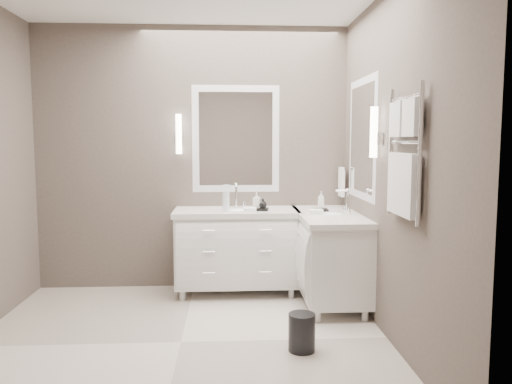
{
  "coord_description": "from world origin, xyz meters",
  "views": [
    {
      "loc": [
        0.37,
        -3.7,
        1.54
      ],
      "look_at": [
        0.62,
        0.7,
        1.08
      ],
      "focal_mm": 35.0,
      "sensor_mm": 36.0,
      "label": 1
    }
  ],
  "objects": [
    {
      "name": "towel_ladder",
      "position": [
        1.55,
        -0.4,
        1.39
      ],
      "size": [
        0.06,
        0.58,
        0.9
      ],
      "color": "white",
      "rests_on": "wall_right"
    },
    {
      "name": "vanity_right",
      "position": [
        1.33,
        0.9,
        0.49
      ],
      "size": [
        0.59,
        1.24,
        0.97
      ],
      "color": "white",
      "rests_on": "floor"
    },
    {
      "name": "soap_bottle_c",
      "position": [
        1.26,
        1.01,
        0.96
      ],
      "size": [
        0.07,
        0.07,
        0.17
      ],
      "primitive_type": "imported",
      "rotation": [
        0.0,
        0.0,
        -0.03
      ],
      "color": "white",
      "rests_on": "amenity_tray_right"
    },
    {
      "name": "wall_back",
      "position": [
        0.0,
        1.5,
        1.35
      ],
      "size": [
        3.2,
        0.01,
        2.7
      ],
      "primitive_type": "cube",
      "color": "#524841",
      "rests_on": "floor"
    },
    {
      "name": "amenity_tray_right",
      "position": [
        1.26,
        1.01,
        0.86
      ],
      "size": [
        0.14,
        0.18,
        0.03
      ],
      "primitive_type": "cube",
      "rotation": [
        0.0,
        0.0,
        -0.08
      ],
      "color": "black",
      "rests_on": "vanity_right"
    },
    {
      "name": "floor",
      "position": [
        0.0,
        0.0,
        -0.01
      ],
      "size": [
        3.2,
        3.0,
        0.01
      ],
      "primitive_type": "cube",
      "color": "silver",
      "rests_on": "ground"
    },
    {
      "name": "amenity_tray_back",
      "position": [
        0.68,
        1.15,
        0.86
      ],
      "size": [
        0.19,
        0.16,
        0.02
      ],
      "primitive_type": "cube",
      "rotation": [
        0.0,
        0.0,
        -0.21
      ],
      "color": "black",
      "rests_on": "vanity_back"
    },
    {
      "name": "sconce_back",
      "position": [
        -0.13,
        1.43,
        1.59
      ],
      "size": [
        0.06,
        0.06,
        0.4
      ],
      "color": "white",
      "rests_on": "wall_back"
    },
    {
      "name": "soap_bottle_b",
      "position": [
        0.71,
        1.12,
        0.92
      ],
      "size": [
        0.1,
        0.1,
        0.1
      ],
      "primitive_type": "imported",
      "rotation": [
        0.0,
        0.0,
        0.44
      ],
      "color": "black",
      "rests_on": "amenity_tray_back"
    },
    {
      "name": "sconce_right",
      "position": [
        1.53,
        0.22,
        1.59
      ],
      "size": [
        0.06,
        0.06,
        0.4
      ],
      "color": "white",
      "rests_on": "wall_right"
    },
    {
      "name": "mirror_back",
      "position": [
        0.45,
        1.49,
        1.55
      ],
      "size": [
        0.9,
        0.02,
        1.1
      ],
      "color": "white",
      "rests_on": "wall_back"
    },
    {
      "name": "waste_bin",
      "position": [
        0.9,
        -0.2,
        0.14
      ],
      "size": [
        0.22,
        0.22,
        0.28
      ],
      "primitive_type": "cylinder",
      "rotation": [
        0.0,
        0.0,
        -0.13
      ],
      "color": "black",
      "rests_on": "floor"
    },
    {
      "name": "wall_front",
      "position": [
        0.0,
        -1.5,
        1.35
      ],
      "size": [
        3.2,
        0.01,
        2.7
      ],
      "primitive_type": "cube",
      "color": "#524841",
      "rests_on": "floor"
    },
    {
      "name": "wall_right",
      "position": [
        1.6,
        0.0,
        1.35
      ],
      "size": [
        0.01,
        3.0,
        2.7
      ],
      "primitive_type": "cube",
      "color": "#524841",
      "rests_on": "floor"
    },
    {
      "name": "soap_bottle_a",
      "position": [
        0.65,
        1.17,
        0.95
      ],
      "size": [
        0.08,
        0.08,
        0.15
      ],
      "primitive_type": "imported",
      "rotation": [
        0.0,
        0.0,
        -0.17
      ],
      "color": "white",
      "rests_on": "amenity_tray_back"
    },
    {
      "name": "mirror_right",
      "position": [
        1.59,
        0.8,
        1.55
      ],
      "size": [
        0.02,
        0.9,
        1.1
      ],
      "color": "white",
      "rests_on": "wall_right"
    },
    {
      "name": "vanity_back",
      "position": [
        0.45,
        1.23,
        0.49
      ],
      "size": [
        1.24,
        0.59,
        0.97
      ],
      "color": "white",
      "rests_on": "floor"
    },
    {
      "name": "towel_bar_corner",
      "position": [
        1.54,
        1.36,
        1.12
      ],
      "size": [
        0.03,
        0.22,
        0.3
      ],
      "color": "white",
      "rests_on": "wall_right"
    },
    {
      "name": "water_bottle",
      "position": [
        0.35,
        1.1,
        0.95
      ],
      "size": [
        0.07,
        0.07,
        0.19
      ],
      "primitive_type": "cylinder",
      "rotation": [
        0.0,
        0.0,
        -0.09
      ],
      "color": "silver",
      "rests_on": "vanity_back"
    }
  ]
}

